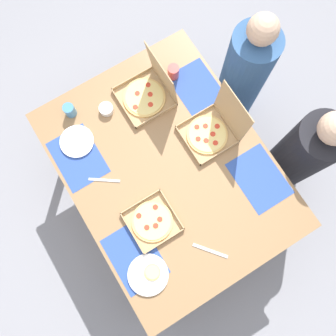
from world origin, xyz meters
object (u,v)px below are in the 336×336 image
(plate_far_right, at_px, (149,274))
(diner_right_seat, at_px, (300,155))
(cup_clear_right, at_px, (70,110))
(pizza_box_edge_far, at_px, (213,130))
(condiment_bowl, at_px, (106,109))
(plate_far_left, at_px, (77,141))
(pizza_box_corner_right, at_px, (148,92))
(cup_dark, at_px, (173,72))
(diner_left_seat, at_px, (243,76))
(pizza_box_corner_left, at_px, (152,221))

(plate_far_right, bearing_deg, diner_right_seat, 95.66)
(cup_clear_right, bearing_deg, pizza_box_edge_far, 50.06)
(condiment_bowl, bearing_deg, diner_right_seat, 48.58)
(plate_far_left, xyz_separation_m, condiment_bowl, (-0.09, 0.26, 0.01))
(plate_far_right, bearing_deg, pizza_box_corner_right, 149.12)
(diner_right_seat, bearing_deg, cup_dark, -149.62)
(plate_far_right, xyz_separation_m, diner_left_seat, (-0.81, 1.26, -0.24))
(pizza_box_corner_left, height_order, plate_far_left, pizza_box_corner_left)
(pizza_box_corner_right, relative_size, diner_right_seat, 0.30)
(pizza_box_edge_far, xyz_separation_m, diner_left_seat, (-0.29, 0.49, -0.28))
(plate_far_left, relative_size, condiment_bowl, 2.38)
(plate_far_right, height_order, diner_right_seat, diner_right_seat)
(plate_far_left, distance_m, diner_right_seat, 1.48)
(pizza_box_corner_right, xyz_separation_m, pizza_box_edge_far, (0.41, 0.21, -0.00))
(diner_right_seat, bearing_deg, pizza_box_corner_left, -96.17)
(cup_dark, bearing_deg, plate_far_left, -84.63)
(pizza_box_edge_far, distance_m, condiment_bowl, 0.67)
(cup_dark, bearing_deg, pizza_box_corner_left, -39.25)
(pizza_box_corner_left, bearing_deg, plate_far_left, -167.76)
(pizza_box_corner_left, xyz_separation_m, cup_dark, (-0.73, 0.59, 0.04))
(cup_dark, height_order, diner_right_seat, diner_right_seat)
(pizza_box_corner_left, relative_size, plate_far_left, 1.30)
(pizza_box_corner_left, height_order, cup_dark, cup_dark)
(plate_far_right, height_order, condiment_bowl, condiment_bowl)
(pizza_box_corner_right, xyz_separation_m, diner_left_seat, (0.12, 0.70, -0.28))
(pizza_box_corner_left, distance_m, plate_far_left, 0.67)
(pizza_box_corner_left, xyz_separation_m, diner_left_seat, (-0.57, 1.09, -0.24))
(pizza_box_corner_right, height_order, cup_clear_right, pizza_box_corner_right)
(cup_clear_right, relative_size, diner_left_seat, 0.08)
(cup_clear_right, bearing_deg, plate_far_right, -4.56)
(pizza_box_edge_far, relative_size, diner_right_seat, 0.29)
(plate_far_left, distance_m, cup_dark, 0.74)
(diner_right_seat, bearing_deg, plate_far_right, -84.34)
(pizza_box_edge_far, bearing_deg, pizza_box_corner_left, -65.08)
(pizza_box_edge_far, height_order, cup_dark, pizza_box_edge_far)
(condiment_bowl, xyz_separation_m, diner_left_seat, (0.18, 0.98, -0.25))
(pizza_box_corner_right, relative_size, diner_left_seat, 0.29)
(diner_left_seat, bearing_deg, diner_right_seat, 0.00)
(pizza_box_corner_right, distance_m, pizza_box_corner_left, 0.79)
(pizza_box_corner_right, bearing_deg, pizza_box_edge_far, 26.57)
(condiment_bowl, bearing_deg, pizza_box_corner_right, 78.91)
(plate_far_right, height_order, cup_clear_right, cup_clear_right)
(cup_clear_right, bearing_deg, diner_left_seat, 76.77)
(pizza_box_corner_right, height_order, pizza_box_edge_far, pizza_box_corner_right)
(pizza_box_corner_right, height_order, cup_dark, pizza_box_corner_right)
(diner_left_seat, relative_size, diner_right_seat, 1.02)
(pizza_box_corner_left, xyz_separation_m, condiment_bowl, (-0.74, 0.11, 0.01))
(diner_right_seat, bearing_deg, plate_far_left, -122.19)
(plate_far_left, bearing_deg, pizza_box_corner_left, 12.24)
(pizza_box_edge_far, relative_size, diner_left_seat, 0.28)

